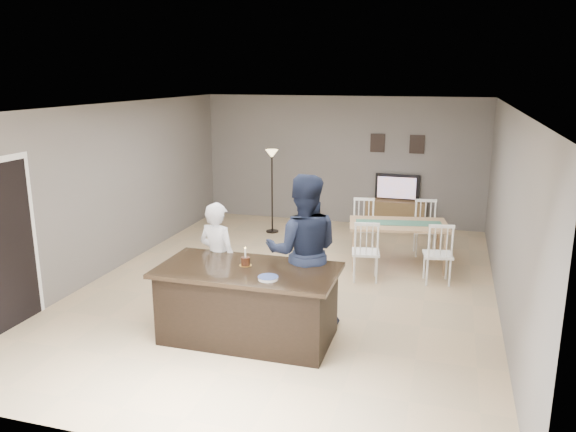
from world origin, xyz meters
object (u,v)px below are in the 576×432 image
(birthday_cake, at_px, (245,261))
(kitchen_island, at_px, (248,303))
(floor_lamp, at_px, (272,169))
(plate_stack, at_px, (268,278))
(dining_table, at_px, (398,231))
(tv_console, at_px, (395,215))
(woman, at_px, (218,260))
(television, at_px, (397,187))
(man, at_px, (303,252))

(birthday_cake, bearing_deg, kitchen_island, -56.76)
(floor_lamp, bearing_deg, plate_stack, -72.61)
(plate_stack, relative_size, dining_table, 0.11)
(kitchen_island, height_order, dining_table, dining_table)
(tv_console, relative_size, dining_table, 0.59)
(woman, bearing_deg, kitchen_island, 153.19)
(kitchen_island, xyz_separation_m, floor_lamp, (-1.18, 4.60, 0.86))
(woman, distance_m, plate_stack, 1.29)
(birthday_cake, distance_m, plate_stack, 0.56)
(television, bearing_deg, floor_lamp, 23.54)
(plate_stack, bearing_deg, kitchen_island, 140.61)
(television, distance_m, dining_table, 2.49)
(kitchen_island, relative_size, birthday_cake, 9.31)
(kitchen_island, distance_m, floor_lamp, 4.83)
(tv_console, relative_size, floor_lamp, 0.71)
(television, bearing_deg, man, 82.59)
(kitchen_island, height_order, woman, woman)
(television, xyz_separation_m, dining_table, (0.28, -2.46, -0.24))
(tv_console, distance_m, television, 0.57)
(dining_table, bearing_deg, woman, -138.79)
(dining_table, height_order, floor_lamp, floor_lamp)
(woman, distance_m, floor_lamp, 4.13)
(kitchen_island, xyz_separation_m, dining_table, (1.48, 3.18, 0.17))
(television, height_order, dining_table, television)
(television, bearing_deg, birthday_cake, 77.21)
(man, xyz_separation_m, plate_stack, (-0.19, -0.84, -0.07))
(plate_stack, bearing_deg, woman, 139.21)
(man, bearing_deg, plate_stack, 64.25)
(woman, xyz_separation_m, dining_table, (2.10, 2.63, -0.15))
(tv_console, bearing_deg, woman, -109.93)
(tv_console, distance_m, birthday_cake, 5.66)
(plate_stack, bearing_deg, tv_console, 81.77)
(kitchen_island, xyz_separation_m, birthday_cake, (-0.06, 0.09, 0.50))
(birthday_cake, relative_size, plate_stack, 0.99)
(man, bearing_deg, birthday_cake, 24.25)
(kitchen_island, distance_m, television, 5.78)
(kitchen_island, height_order, birthday_cake, birthday_cake)
(birthday_cake, distance_m, dining_table, 3.47)
(woman, relative_size, man, 0.78)
(television, height_order, birthday_cake, birthday_cake)
(man, relative_size, plate_stack, 8.46)
(man, distance_m, birthday_cake, 0.75)
(woman, relative_size, dining_table, 0.76)
(woman, bearing_deg, dining_table, -113.81)
(tv_console, distance_m, man, 5.11)
(man, relative_size, birthday_cake, 8.54)
(woman, bearing_deg, plate_stack, 153.96)
(tv_console, bearing_deg, man, -97.51)
(tv_console, bearing_deg, floor_lamp, -157.89)
(television, xyz_separation_m, plate_stack, (-0.85, -5.93, 0.06))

